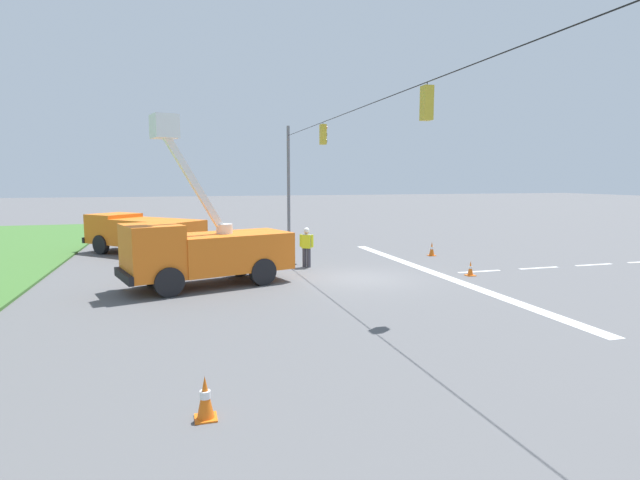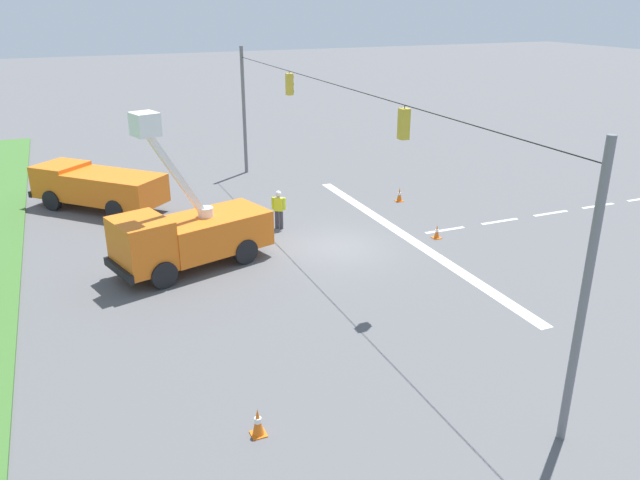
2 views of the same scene
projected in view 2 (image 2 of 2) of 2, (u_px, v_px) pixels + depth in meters
name	position (u px, v px, depth m)	size (l,w,h in m)	color
ground_plane	(336.00, 247.00, 25.90)	(200.00, 200.00, 0.00)	#565659
lane_markings	(435.00, 232.00, 27.63)	(17.60, 15.25, 0.01)	silver
signal_gantry	(337.00, 147.00, 24.38)	(26.20, 0.33, 7.20)	slate
utility_truck_bucket_lift	(188.00, 233.00, 23.53)	(3.96, 6.47, 6.06)	orange
utility_truck_support_near	(97.00, 186.00, 30.23)	(6.44, 6.38, 2.04)	orange
road_worker	(279.00, 207.00, 27.66)	(0.43, 0.55, 1.77)	#383842
traffic_cone_foreground_left	(230.00, 209.00, 29.59)	(0.36, 0.36, 0.64)	orange
traffic_cone_mid_left	(399.00, 195.00, 31.64)	(0.36, 0.36, 0.71)	orange
traffic_cone_mid_right	(258.00, 422.00, 14.67)	(0.36, 0.36, 0.73)	orange
traffic_cone_near_bucket	(437.00, 232.00, 26.80)	(0.36, 0.36, 0.60)	orange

